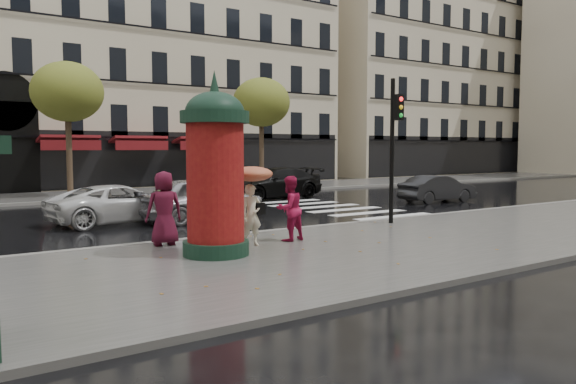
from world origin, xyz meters
TOP-DOWN VIEW (x-y plane):
  - ground at (0.00, 0.00)m, footprint 160.00×160.00m
  - near_sidewalk at (0.00, -0.50)m, footprint 90.00×7.00m
  - far_sidewalk at (0.00, 19.00)m, footprint 90.00×6.00m
  - near_kerb at (0.00, 3.00)m, footprint 90.00×0.25m
  - far_kerb at (0.00, 16.00)m, footprint 90.00×0.25m
  - zebra_crossing at (6.00, 9.60)m, footprint 3.60×11.75m
  - bldg_far_corner at (6.00, 30.00)m, footprint 26.00×14.00m
  - bldg_far_right at (34.00, 30.00)m, footprint 24.00×14.00m
  - tree_far_left at (-2.00, 18.00)m, footprint 3.40×3.40m
  - tree_far_right at (9.00, 18.00)m, footprint 3.40×3.40m
  - woman_umbrella at (-1.77, 1.14)m, footprint 1.04×1.04m
  - woman_red at (-0.62, 1.20)m, footprint 0.89×0.74m
  - man_burgundy at (-3.50, 2.40)m, footprint 0.95×0.67m
  - morris_column at (-3.04, 0.57)m, footprint 1.51×1.51m
  - traffic_light at (4.00, 2.10)m, footprint 0.29×0.42m
  - car_silver at (-0.31, 6.96)m, footprint 4.59×2.06m
  - car_darkgrey at (11.52, 6.74)m, footprint 3.87×1.59m
  - car_white at (-2.82, 7.87)m, footprint 4.87×2.68m
  - car_black at (6.40, 12.70)m, footprint 5.41×2.56m

SIDE VIEW (x-z plane):
  - ground at x=0.00m, z-range 0.00..0.00m
  - zebra_crossing at x=6.00m, z-range 0.00..0.01m
  - near_sidewalk at x=0.00m, z-range 0.00..0.12m
  - far_sidewalk at x=0.00m, z-range 0.00..0.12m
  - near_kerb at x=0.00m, z-range 0.00..0.14m
  - far_kerb at x=0.00m, z-range 0.00..0.14m
  - car_darkgrey at x=11.52m, z-range 0.00..1.25m
  - car_white at x=-2.82m, z-range 0.00..1.29m
  - car_black at x=6.40m, z-range 0.00..1.52m
  - car_silver at x=-0.31m, z-range 0.00..1.53m
  - woman_red at x=-0.62m, z-range 0.12..1.79m
  - man_burgundy at x=-3.50m, z-range 0.12..1.94m
  - woman_umbrella at x=-1.77m, z-range 0.44..2.44m
  - morris_column at x=-3.04m, z-range 0.03..4.10m
  - traffic_light at x=4.00m, z-range 0.60..5.13m
  - tree_far_left at x=-2.00m, z-range 1.85..8.49m
  - tree_far_right at x=9.00m, z-range 1.85..8.49m
  - bldg_far_corner at x=6.00m, z-range -0.14..22.76m
  - bldg_far_right at x=34.00m, z-range -0.14..22.76m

